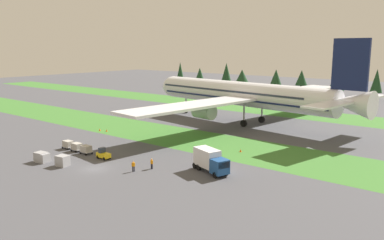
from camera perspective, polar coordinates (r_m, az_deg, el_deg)
ground_plane at (r=64.91m, az=-14.02°, el=-6.93°), size 400.00×400.00×0.00m
grass_strip_near at (r=82.20m, az=0.20°, el=-2.90°), size 320.00×16.55×0.01m
grass_strip_far at (r=120.17m, az=13.68°, el=1.11°), size 320.00×16.55×0.01m
airliner at (r=99.33m, az=8.00°, el=3.75°), size 62.04×76.52×20.97m
baggage_tug at (r=69.96m, az=-12.84°, el=-4.90°), size 2.63×1.35×1.97m
cargo_dolly_lead at (r=73.88m, az=-15.22°, el=-4.10°), size 2.23×1.54×1.55m
cargo_dolly_second at (r=76.21m, az=-16.48°, el=-3.72°), size 2.23×1.54×1.55m
cargo_dolly_third at (r=78.58m, az=-17.67°, el=-3.36°), size 2.23×1.54×1.55m
catering_truck at (r=60.84m, az=2.70°, el=-5.88°), size 7.32×4.44×3.58m
ground_crew_marshaller at (r=63.04m, az=-5.91°, el=-6.29°), size 0.56×0.36×1.74m
ground_crew_loader at (r=62.06m, az=-8.56°, el=-6.62°), size 0.36×0.48×1.74m
uld_container_0 at (r=70.94m, az=-20.97°, el=-5.18°), size 2.20×1.86×1.53m
uld_container_1 at (r=71.35m, az=-21.20°, el=-5.05°), size 2.18×1.83×1.65m
uld_container_2 at (r=67.60m, az=-18.39°, el=-5.68°), size 2.19×1.85×1.76m
taxiway_marker_0 at (r=73.33m, az=7.11°, el=-4.45°), size 0.44×0.44×0.51m
taxiway_marker_1 at (r=93.26m, az=-13.33°, el=-1.37°), size 0.44×0.44×0.60m
taxiway_marker_2 at (r=92.16m, az=-12.37°, el=-1.49°), size 0.44×0.44×0.57m
distant_tree_line at (r=158.50m, az=22.16°, el=5.33°), size 165.82×10.88×11.96m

